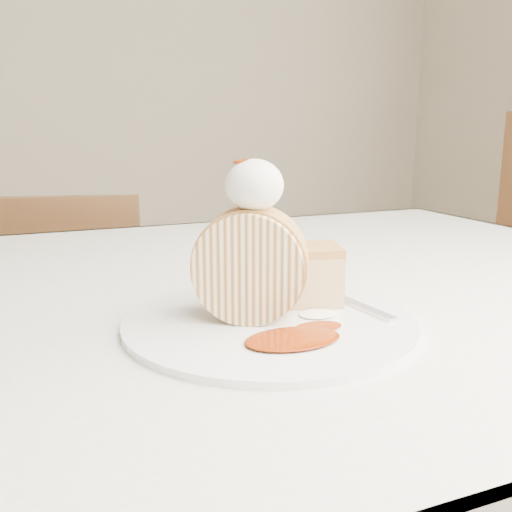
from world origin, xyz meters
name	(u,v)px	position (x,y,z in m)	size (l,w,h in m)	color
table	(182,358)	(0.00, 0.20, 0.66)	(1.40, 0.90, 0.75)	silver
chair_far	(67,336)	(-0.10, 0.91, 0.45)	(0.46, 0.46, 0.80)	brown
plate	(270,322)	(0.05, 0.04, 0.75)	(0.28, 0.28, 0.01)	white
roulade_slice	(250,265)	(0.03, 0.05, 0.81)	(0.10, 0.10, 0.06)	beige
cake_chunk	(309,278)	(0.10, 0.07, 0.78)	(0.06, 0.06, 0.05)	tan
whipped_cream	(254,185)	(0.03, 0.04, 0.89)	(0.05, 0.05, 0.05)	white
caramel_drizzle	(247,155)	(0.03, 0.05, 0.91)	(0.03, 0.02, 0.01)	maroon
caramel_pool	(293,338)	(0.04, -0.02, 0.76)	(0.09, 0.06, 0.00)	maroon
fork	(354,304)	(0.14, 0.04, 0.76)	(0.02, 0.17, 0.00)	silver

